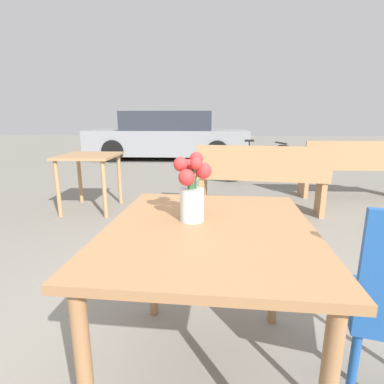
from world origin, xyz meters
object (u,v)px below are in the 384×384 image
at_px(flower_vase, 192,191).
at_px(table_back, 90,165).
at_px(parked_car, 169,136).
at_px(bench_near, 261,177).
at_px(bicycle, 258,162).
at_px(table_front, 209,248).
at_px(bench_middle, 355,168).

height_order(flower_vase, table_back, flower_vase).
bearing_deg(parked_car, bench_near, -71.23).
height_order(bicycle, parked_car, parked_car).
bearing_deg(flower_vase, bench_near, 73.35).
bearing_deg(bicycle, bench_near, -98.22).
distance_m(table_front, parked_car, 7.88).
bearing_deg(bench_near, table_back, 178.31).
distance_m(flower_vase, parked_car, 7.81).
bearing_deg(flower_vase, table_front, -39.28).
bearing_deg(flower_vase, parked_car, 97.88).
height_order(table_front, flower_vase, flower_vase).
distance_m(table_front, bench_middle, 3.99).
xyz_separation_m(bench_middle, table_back, (-3.67, -0.78, 0.13)).
xyz_separation_m(bench_near, parked_car, (-1.80, 5.30, 0.19)).
bearing_deg(flower_vase, bicycle, 77.11).
bearing_deg(bench_middle, flower_vase, -124.45).
relative_size(bench_middle, table_back, 2.04).
relative_size(bicycle, parked_car, 0.36).
bearing_deg(bench_near, bench_middle, 28.95).
distance_m(bench_near, bicycle, 2.05).
bearing_deg(table_front, parked_car, 98.36).
relative_size(table_front, bicycle, 0.63).
height_order(table_front, parked_car, parked_car).
xyz_separation_m(bench_middle, parked_car, (-3.32, 4.46, 0.19)).
height_order(flower_vase, bench_middle, flower_vase).
bearing_deg(bench_near, bicycle, 81.78).
height_order(flower_vase, parked_car, parked_car).
bearing_deg(bench_middle, table_back, -168.06).
bearing_deg(table_front, bench_middle, 56.93).
bearing_deg(bicycle, flower_vase, -102.89).
height_order(bench_middle, table_back, bench_middle).
xyz_separation_m(flower_vase, bicycle, (1.02, 4.47, -0.51)).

